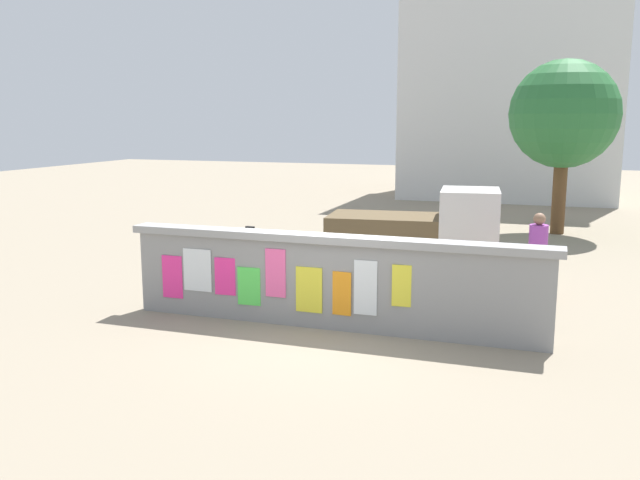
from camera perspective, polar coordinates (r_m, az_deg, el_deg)
ground at (r=18.49m, az=8.61°, el=-0.19°), size 60.00×60.00×0.00m
poster_wall at (r=10.71m, az=0.86°, el=-3.43°), size 7.00×0.42×1.51m
auto_rickshaw_truck at (r=14.64m, az=8.63°, el=0.65°), size 3.74×1.87×1.85m
motorcycle at (r=13.04m, az=-7.84°, el=-2.47°), size 1.88×0.64×0.87m
bicycle_near at (r=11.39m, az=13.70°, el=-5.05°), size 1.66×0.60×0.95m
bicycle_far at (r=15.03m, az=-5.43°, el=-1.10°), size 1.70×0.44×0.95m
person_walking at (r=12.98m, az=17.99°, el=-0.58°), size 0.45×0.45×1.62m
tree_roadside at (r=20.61m, az=20.00°, el=9.94°), size 3.08×3.08×4.98m
building_background at (r=30.56m, az=15.95°, el=12.26°), size 8.83×6.89×9.13m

